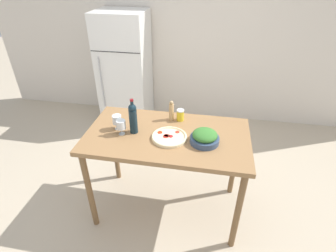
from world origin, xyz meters
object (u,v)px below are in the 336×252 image
(wine_glass_near, at_px, (121,125))
(salt_canister, at_px, (180,115))
(refrigerator, at_px, (125,70))
(wine_glass_far, at_px, (117,120))
(wine_bottle, at_px, (133,118))
(pepper_mill, at_px, (171,111))
(homemade_pizza, at_px, (169,137))
(salad_bowl, at_px, (205,137))

(wine_glass_near, height_order, salt_canister, wine_glass_near)
(refrigerator, relative_size, wine_glass_near, 12.15)
(wine_glass_near, distance_m, wine_glass_far, 0.10)
(wine_bottle, relative_size, wine_glass_near, 2.37)
(pepper_mill, bearing_deg, wine_glass_near, -139.99)
(pepper_mill, bearing_deg, homemade_pizza, -83.51)
(wine_glass_far, xyz_separation_m, salt_canister, (0.54, 0.25, -0.04))
(salt_canister, bearing_deg, refrigerator, 125.68)
(salad_bowl, xyz_separation_m, salt_canister, (-0.25, 0.33, 0.00))
(refrigerator, bearing_deg, pepper_mill, -56.67)
(wine_glass_near, relative_size, homemade_pizza, 0.45)
(wine_bottle, height_order, pepper_mill, wine_bottle)
(salad_bowl, bearing_deg, refrigerator, 126.05)
(wine_glass_far, height_order, pepper_mill, pepper_mill)
(salad_bowl, xyz_separation_m, homemade_pizza, (-0.30, 0.01, -0.04))
(salad_bowl, height_order, salt_canister, salad_bowl)
(refrigerator, xyz_separation_m, salad_bowl, (1.30, -1.78, 0.15))
(wine_bottle, bearing_deg, salt_canister, 36.37)
(wine_glass_far, distance_m, homemade_pizza, 0.50)
(wine_bottle, relative_size, pepper_mill, 1.64)
(refrigerator, height_order, wine_bottle, refrigerator)
(wine_bottle, height_order, homemade_pizza, wine_bottle)
(refrigerator, distance_m, salad_bowl, 2.21)
(pepper_mill, distance_m, salt_canister, 0.10)
(pepper_mill, bearing_deg, refrigerator, 123.33)
(refrigerator, distance_m, pepper_mill, 1.75)
(wine_glass_far, bearing_deg, salad_bowl, -5.34)
(wine_bottle, bearing_deg, refrigerator, 110.99)
(salt_canister, bearing_deg, wine_glass_near, -145.46)
(wine_bottle, xyz_separation_m, pepper_mill, (0.29, 0.28, -0.05))
(homemade_pizza, distance_m, salt_canister, 0.33)
(wine_bottle, xyz_separation_m, wine_glass_near, (-0.10, -0.05, -0.06))
(wine_bottle, relative_size, salt_canister, 2.91)
(wine_bottle, height_order, wine_glass_near, wine_bottle)
(wine_glass_near, bearing_deg, pepper_mill, 40.01)
(wine_glass_far, bearing_deg, salt_canister, 25.03)
(wine_bottle, height_order, wine_glass_far, wine_bottle)
(pepper_mill, distance_m, homemade_pizza, 0.33)
(wine_glass_far, relative_size, salad_bowl, 0.56)
(salad_bowl, relative_size, salt_canister, 2.20)
(refrigerator, relative_size, homemade_pizza, 5.47)
(wine_glass_near, bearing_deg, salad_bowl, 0.15)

